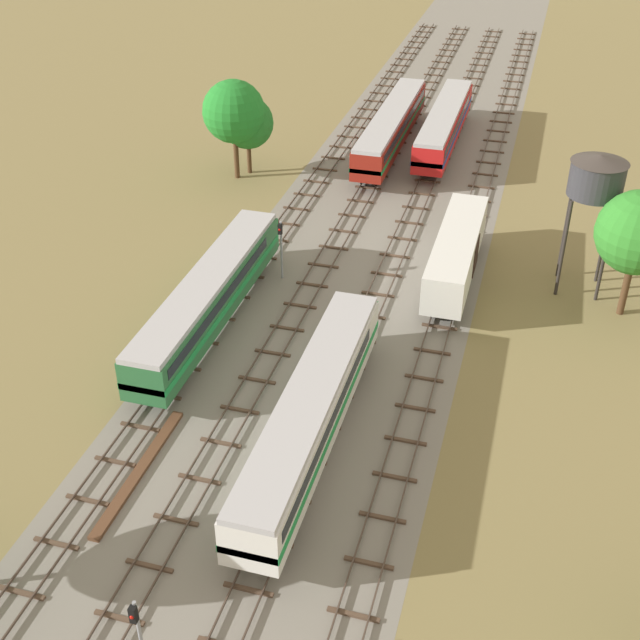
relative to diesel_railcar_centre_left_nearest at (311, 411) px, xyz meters
The scene contains 18 objects.
ground_plane 32.58m from the diesel_railcar_centre_left_nearest, 94.36° to the left, with size 480.00×480.00×0.00m, color olive.
ballast_bed 32.58m from the diesel_railcar_centre_left_nearest, 94.36° to the left, with size 18.81×176.00×0.01m, color gray.
track_far_left 34.90m from the diesel_railcar_centre_left_nearest, 106.47° to the left, with size 2.40×126.00×0.29m.
track_left 33.83m from the diesel_railcar_centre_left_nearest, 98.41° to the left, with size 2.40×126.00×0.29m.
track_centre_left 33.47m from the diesel_railcar_centre_left_nearest, 90.00° to the left, with size 2.40×126.00×0.29m.
track_centre 33.83m from the diesel_railcar_centre_left_nearest, 81.59° to the left, with size 2.40×126.00×0.29m.
diesel_railcar_centre_left_nearest is the anchor object (origin of this frame).
diesel_railcar_far_left_near 13.74m from the diesel_railcar_centre_left_nearest, 135.93° to the left, with size 2.96×20.50×3.80m.
freight_boxcar_centre_mid 20.97m from the diesel_railcar_centre_left_nearest, 76.37° to the left, with size 2.87×14.00×3.60m.
passenger_coach_left_midfar 44.69m from the diesel_railcar_centre_left_nearest, 96.34° to the left, with size 2.96×22.00×3.80m.
diesel_railcar_centre_left_far 46.45m from the diesel_railcar_centre_left_nearest, 90.00° to the left, with size 2.96×20.50×3.80m.
water_tower 26.55m from the diesel_railcar_centre_left_nearest, 58.12° to the left, with size 3.90×3.90×10.20m.
signal_post_nearest 18.83m from the diesel_railcar_centre_left_nearest, 113.16° to the left, with size 0.28×0.47×4.62m.
signal_post_near 15.65m from the diesel_railcar_centre_left_nearest, 99.08° to the right, with size 0.28×0.47×4.76m.
lineside_tree_0 39.18m from the diesel_railcar_centre_left_nearest, 115.04° to the left, with size 4.79×4.79×7.26m.
lineside_tree_1 25.69m from the diesel_railcar_centre_left_nearest, 48.96° to the left, with size 5.63×5.63×9.07m.
lineside_tree_4 38.32m from the diesel_railcar_centre_left_nearest, 116.91° to the left, with size 5.64×5.64×9.13m.
spare_rail_bundle 9.70m from the diesel_railcar_centre_left_nearest, 151.51° to the right, with size 0.60×10.00×0.24m, color brown.
Camera 1 is at (12.47, -9.55, 30.92)m, focal length 46.48 mm.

